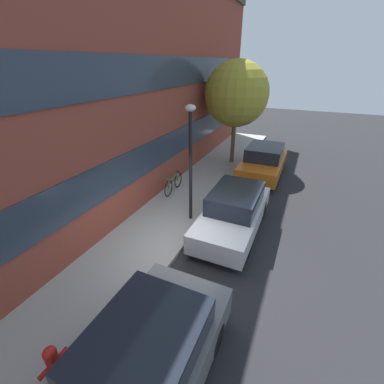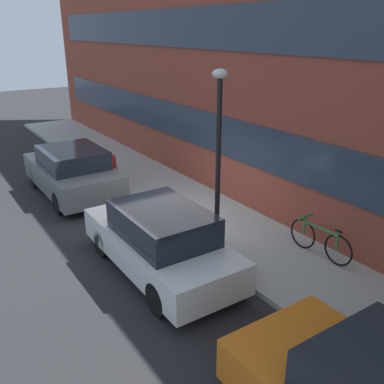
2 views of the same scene
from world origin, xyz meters
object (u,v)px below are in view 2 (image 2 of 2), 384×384
Objects in this scene: parked_car_grey at (73,172)px; fire_hydrant at (113,166)px; bicycle at (320,239)px; parked_car_white at (160,241)px; lamp_post at (219,139)px.

parked_car_grey is 1.55m from fire_hydrant.
parked_car_grey is at bearing 22.03° from bicycle.
fire_hydrant is (-5.66, 1.46, -0.19)m from parked_car_white.
lamp_post reaches higher than parked_car_white.
fire_hydrant is 0.48× the size of bicycle.
parked_car_grey is 1.02× the size of lamp_post.
parked_car_white reaches higher than fire_hydrant.
parked_car_white is (5.19, 0.00, -0.01)m from parked_car_grey.
parked_car_grey reaches higher than fire_hydrant.
bicycle is (7.13, 1.54, -0.00)m from fire_hydrant.
bicycle is at bearing -116.17° from parked_car_white.
parked_car_white is 2.49× the size of bicycle.
parked_car_grey is 7.31m from bicycle.
lamp_post reaches higher than fire_hydrant.
parked_car_grey is at bearing -72.42° from fire_hydrant.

